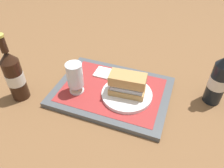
{
  "coord_description": "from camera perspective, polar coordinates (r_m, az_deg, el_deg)",
  "views": [
    {
      "loc": [
        -0.22,
        0.59,
        0.59
      ],
      "look_at": [
        0.0,
        0.0,
        0.05
      ],
      "focal_mm": 34.93,
      "sensor_mm": 36.0,
      "label": 1
    }
  ],
  "objects": [
    {
      "name": "beer_bottle",
      "position": [
        0.86,
        -24.24,
        2.12
      ],
      "size": [
        0.07,
        0.07,
        0.27
      ],
      "color": "black",
      "rests_on": "ground_plane"
    },
    {
      "name": "tray",
      "position": [
        0.85,
        -0.0,
        -2.03
      ],
      "size": [
        0.44,
        0.32,
        0.02
      ],
      "primitive_type": "cube",
      "color": "#4C5156",
      "rests_on": "ground_plane"
    },
    {
      "name": "sandwich",
      "position": [
        0.79,
        3.81,
        -0.01
      ],
      "size": [
        0.14,
        0.08,
        0.08
      ],
      "rotation": [
        0.0,
        0.0,
        0.09
      ],
      "color": "tan",
      "rests_on": "plate"
    },
    {
      "name": "napkin_folded",
      "position": [
        0.92,
        -1.69,
        2.85
      ],
      "size": [
        0.09,
        0.07,
        0.01
      ],
      "primitive_type": "cube",
      "color": "white",
      "rests_on": "placemat"
    },
    {
      "name": "ground_plane",
      "position": [
        0.86,
        -0.0,
        -2.51
      ],
      "size": [
        3.0,
        3.0,
        0.0
      ],
      "primitive_type": "plane",
      "color": "brown"
    },
    {
      "name": "beer_glass",
      "position": [
        0.81,
        -9.65,
        1.76
      ],
      "size": [
        0.06,
        0.06,
        0.12
      ],
      "color": "silver",
      "rests_on": "placemat"
    },
    {
      "name": "placemat",
      "position": [
        0.85,
        -0.0,
        -1.5
      ],
      "size": [
        0.38,
        0.27,
        0.0
      ],
      "primitive_type": "cube",
      "color": "#9E2D2D",
      "rests_on": "tray"
    },
    {
      "name": "plate",
      "position": [
        0.82,
        3.89,
        -2.7
      ],
      "size": [
        0.19,
        0.19,
        0.01
      ],
      "primitive_type": "cylinder",
      "color": "white",
      "rests_on": "placemat"
    },
    {
      "name": "second_bottle",
      "position": [
        0.85,
        26.28,
        1.16
      ],
      "size": [
        0.07,
        0.07,
        0.27
      ],
      "color": "black",
      "rests_on": "ground_plane"
    }
  ]
}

